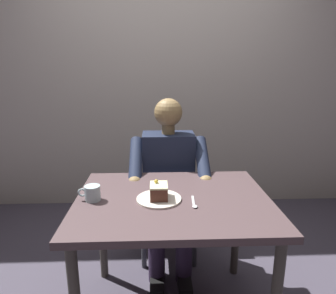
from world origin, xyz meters
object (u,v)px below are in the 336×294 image
Objects in this scene: seated_person at (169,183)px; coffee_cup at (92,193)px; chair at (168,190)px; cake_slice at (159,191)px; dessert_spoon at (194,204)px; dining_table at (173,213)px.

coffee_cup is (0.42, 0.51, 0.15)m from seated_person.
chair reaches higher than cake_slice.
cake_slice is 0.19m from dessert_spoon.
dining_table is 1.15× the size of chair.
seated_person is (-0.00, -0.50, -0.03)m from dining_table.
coffee_cup reaches higher than dessert_spoon.
seated_person reaches higher than chair.
chair is 0.22m from seated_person.
chair is at bearing -90.00° from seated_person.
dessert_spoon is at bearing 140.49° from dining_table.
coffee_cup is 0.52m from dessert_spoon.
chair is 7.77× the size of cake_slice.
cake_slice is at bearing 81.89° from seated_person.
dining_table is at bearing -178.37° from coffee_cup.
dining_table is 0.44m from coffee_cup.
cake_slice is (0.07, 0.52, 0.16)m from seated_person.
coffee_cup is (0.34, -0.01, -0.01)m from cake_slice.
seated_person is 10.48× the size of cake_slice.
seated_person is (-0.00, 0.17, 0.13)m from chair.
dining_table is 8.82× the size of coffee_cup.
dining_table is 0.70m from chair.
cake_slice reaches higher than dessert_spoon.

